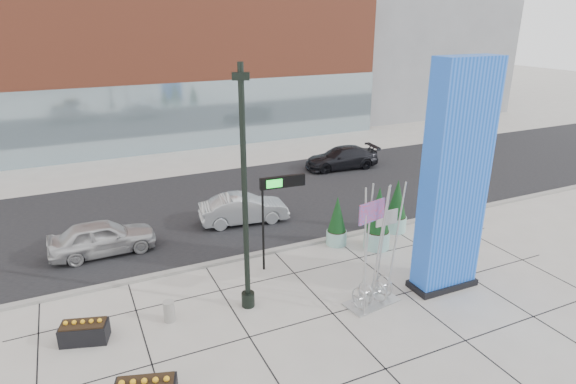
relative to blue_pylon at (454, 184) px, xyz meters
name	(u,v)px	position (x,y,z in m)	size (l,w,h in m)	color
ground	(293,305)	(-5.59, 1.15, -4.00)	(160.00, 160.00, 0.00)	#9E9991
street_asphalt	(211,208)	(-5.59, 11.15, -3.99)	(80.00, 12.00, 0.02)	black
curb_edge	(252,255)	(-5.59, 5.15, -3.94)	(80.00, 0.30, 0.12)	gray
tower_podium	(158,69)	(-4.59, 28.15, 1.50)	(34.00, 10.00, 11.00)	#A0482E
tower_glass_front	(175,117)	(-4.59, 23.35, -1.50)	(34.00, 0.60, 5.00)	#8CA5B2
building_grey_parking	(384,21)	(20.41, 33.15, 5.00)	(20.00, 18.00, 18.00)	slate
blue_pylon	(454,184)	(0.00, 0.00, 0.00)	(2.50, 1.13, 8.29)	blue
lamp_post	(245,216)	(-7.01, 1.80, -0.64)	(0.56, 0.45, 8.21)	black
public_art_sculpture	(374,274)	(-3.01, 0.15, -2.85)	(2.05, 1.23, 4.39)	#B8BBBD
concrete_bollard	(169,311)	(-9.66, 2.07, -3.64)	(0.37, 0.37, 0.72)	gray
overhead_street_sign	(278,190)	(-4.89, 3.95, -0.75)	(1.79, 0.30, 3.80)	black
round_planter_east	(397,207)	(1.41, 4.75, -2.81)	(1.01, 1.01, 2.53)	#95C8BD
round_planter_mid	(378,220)	(-0.39, 3.66, -2.69)	(1.11, 1.11, 2.78)	#95C8BD
round_planter_west	(337,222)	(-1.79, 4.69, -2.95)	(0.89, 0.89, 2.23)	#95C8BD
box_planter_north	(84,331)	(-12.25, 2.12, -3.65)	(1.53, 1.07, 0.77)	black
car_white_west	(103,238)	(-11.14, 8.07, -3.28)	(1.72, 4.28, 1.46)	silver
car_silver_mid	(244,209)	(-4.66, 8.63, -3.31)	(1.48, 4.23, 1.40)	#A9ACB0
car_dark_east	(342,158)	(4.23, 14.30, -3.30)	(1.98, 4.86, 1.41)	black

